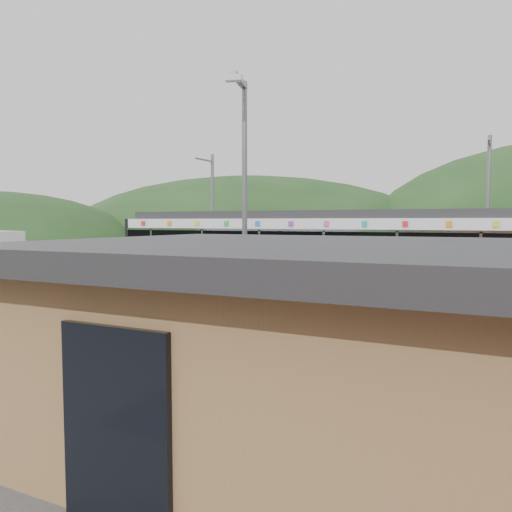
% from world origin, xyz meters
% --- Properties ---
extents(ground, '(120.00, 120.00, 0.00)m').
position_xyz_m(ground, '(0.00, 0.00, 0.00)').
color(ground, '#4C4C4F').
rests_on(ground, ground).
extents(hills, '(146.00, 149.00, 26.00)m').
position_xyz_m(hills, '(6.19, 5.29, 0.00)').
color(hills, '#1E3D19').
rests_on(hills, ground).
extents(platform, '(26.00, 3.20, 0.30)m').
position_xyz_m(platform, '(0.00, 3.30, 0.15)').
color(platform, '#9E9E99').
rests_on(platform, ground).
extents(yellow_line, '(26.00, 0.10, 0.01)m').
position_xyz_m(yellow_line, '(0.00, 2.00, 0.30)').
color(yellow_line, yellow).
rests_on(yellow_line, platform).
extents(train, '(20.44, 3.01, 3.74)m').
position_xyz_m(train, '(0.43, 6.00, 2.06)').
color(train, black).
rests_on(train, ground).
extents(catenary_mast_west, '(0.18, 1.80, 7.00)m').
position_xyz_m(catenary_mast_west, '(-7.00, 8.56, 3.65)').
color(catenary_mast_west, slate).
rests_on(catenary_mast_west, ground).
extents(catenary_mast_east, '(0.18, 1.80, 7.00)m').
position_xyz_m(catenary_mast_east, '(7.00, 8.56, 3.65)').
color(catenary_mast_east, slate).
rests_on(catenary_mast_east, ground).
extents(station_shelter, '(9.20, 6.20, 3.00)m').
position_xyz_m(station_shelter, '(6.00, -9.01, 1.55)').
color(station_shelter, olive).
rests_on(station_shelter, ground).
extents(lamp_post, '(0.38, 1.15, 6.42)m').
position_xyz_m(lamp_post, '(2.30, -5.46, 3.82)').
color(lamp_post, slate).
rests_on(lamp_post, ground).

